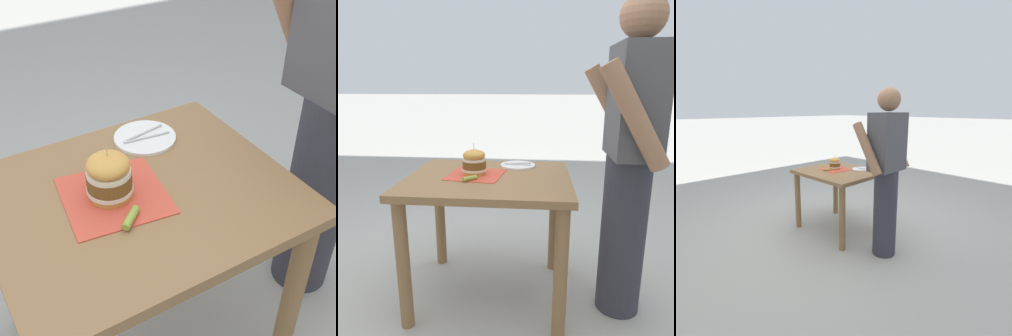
{
  "view_description": "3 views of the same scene",
  "coord_description": "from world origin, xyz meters",
  "views": [
    {
      "loc": [
        0.99,
        -0.49,
        1.66
      ],
      "look_at": [
        0.0,
        0.1,
        0.81
      ],
      "focal_mm": 50.0,
      "sensor_mm": 36.0,
      "label": 1
    },
    {
      "loc": [
        1.78,
        0.27,
        1.27
      ],
      "look_at": [
        0.0,
        0.1,
        0.81
      ],
      "focal_mm": 35.0,
      "sensor_mm": 36.0,
      "label": 2
    },
    {
      "loc": [
        2.13,
        2.24,
        1.5
      ],
      "look_at": [
        0.0,
        0.1,
        0.81
      ],
      "focal_mm": 28.0,
      "sensor_mm": 36.0,
      "label": 3
    }
  ],
  "objects": [
    {
      "name": "ground_plane",
      "position": [
        0.0,
        0.0,
        0.0
      ],
      "size": [
        80.0,
        80.0,
        0.0
      ],
      "primitive_type": "plane",
      "color": "#ADAAA3"
    },
    {
      "name": "patio_table",
      "position": [
        0.0,
        0.0,
        0.61
      ],
      "size": [
        0.78,
        0.92,
        0.76
      ],
      "color": "olive",
      "rests_on": "ground"
    },
    {
      "name": "serving_paper",
      "position": [
        -0.02,
        -0.08,
        0.76
      ],
      "size": [
        0.34,
        0.34,
        0.0
      ],
      "primitive_type": "cube",
      "rotation": [
        0.0,
        0.0,
        -0.13
      ],
      "color": "#D64C38",
      "rests_on": "patio_table"
    },
    {
      "name": "sandwich",
      "position": [
        -0.02,
        -0.09,
        0.83
      ],
      "size": [
        0.14,
        0.14,
        0.18
      ],
      "color": "gold",
      "rests_on": "serving_paper"
    },
    {
      "name": "pickle_spear",
      "position": [
        0.11,
        -0.09,
        0.77
      ],
      "size": [
        0.07,
        0.08,
        0.02
      ],
      "primitive_type": "cylinder",
      "rotation": [
        0.0,
        1.57,
        2.31
      ],
      "color": "#8EA83D",
      "rests_on": "serving_paper"
    },
    {
      "name": "side_plate_with_forks",
      "position": [
        -0.25,
        0.15,
        0.76
      ],
      "size": [
        0.22,
        0.22,
        0.02
      ],
      "color": "white",
      "rests_on": "patio_table"
    },
    {
      "name": "diner_across_table",
      "position": [
        0.06,
        0.75,
        0.88
      ],
      "size": [
        0.55,
        0.35,
        1.69
      ],
      "color": "#33333D",
      "rests_on": "ground"
    }
  ]
}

